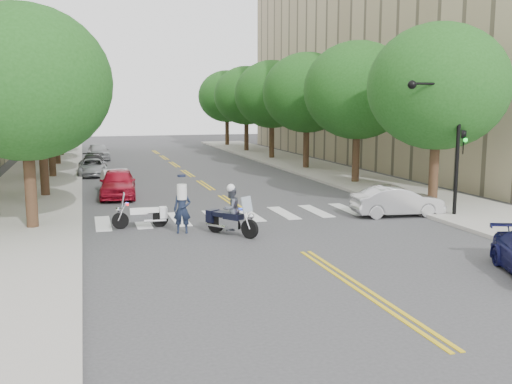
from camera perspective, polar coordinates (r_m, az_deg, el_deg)
name	(u,v)px	position (r m, az deg, el deg)	size (l,w,h in m)	color
ground	(305,252)	(18.83, 4.96, -6.00)	(140.00, 140.00, 0.00)	#38383A
sidewalk_left	(42,177)	(39.27, -20.65, 1.37)	(5.00, 60.00, 0.15)	#9E9991
sidewalk_right	(315,168)	(42.43, 5.88, 2.41)	(5.00, 60.00, 0.15)	#9E9991
building_right	(476,30)	(54.34, 21.18, 14.83)	(26.00, 44.00, 22.00)	tan
tree_l_0	(24,83)	(22.98, -22.18, 10.06)	(6.40, 6.40, 8.45)	#382316
tree_l_1	(39,88)	(30.96, -20.84, 9.67)	(6.40, 6.40, 8.45)	#382316
tree_l_2	(48,91)	(38.94, -20.05, 9.43)	(6.40, 6.40, 8.45)	#382316
tree_l_3	(54,93)	(46.93, -19.53, 9.28)	(6.40, 6.40, 8.45)	#382316
tree_l_4	(58,95)	(54.92, -19.17, 9.17)	(6.40, 6.40, 8.45)	#382316
tree_l_5	(61,96)	(62.92, -18.89, 9.08)	(6.40, 6.40, 8.45)	#382316
tree_r_0	(438,87)	(27.70, 17.72, 9.98)	(6.40, 6.40, 8.45)	#382316
tree_r_1	(358,91)	(34.61, 10.12, 9.96)	(6.40, 6.40, 8.45)	#382316
tree_r_2	(307,93)	(41.90, 5.11, 9.85)	(6.40, 6.40, 8.45)	#382316
tree_r_3	(272,94)	(49.41, 1.60, 9.73)	(6.40, 6.40, 8.45)	#382316
tree_r_4	(246,96)	(57.06, -0.97, 9.62)	(6.40, 6.40, 8.45)	#382316
tree_r_5	(227,96)	(64.79, -2.94, 9.52)	(6.40, 6.40, 8.45)	#382316
traffic_signal_pole	(449,130)	(25.04, 18.72, 5.90)	(2.82, 0.42, 6.00)	black
motorcycle_police	(230,212)	(20.99, -2.62, -2.04)	(1.57, 2.05, 1.91)	black
motorcycle_parked	(145,215)	(22.69, -11.03, -2.30)	(2.16, 0.49, 1.40)	black
officer_standing	(182,210)	(21.45, -7.39, -1.77)	(0.65, 0.42, 1.77)	#171F34
convertible	(397,201)	(25.29, 13.95, -0.90)	(1.36, 3.89, 1.28)	#B7B7B9
parked_car_a	(118,183)	(30.20, -13.64, 0.87)	(1.76, 4.38, 1.49)	#A71126
parked_car_b	(116,182)	(31.70, -13.79, 1.02)	(1.32, 3.80, 1.25)	white
parked_car_c	(93,167)	(39.76, -16.02, 2.39)	(1.86, 4.03, 1.12)	#95979C
parked_car_d	(94,164)	(41.60, -15.93, 2.75)	(1.75, 4.31, 1.25)	black
parked_car_e	(98,152)	(50.83, -15.50, 3.92)	(1.66, 4.13, 1.41)	#A2A2A8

